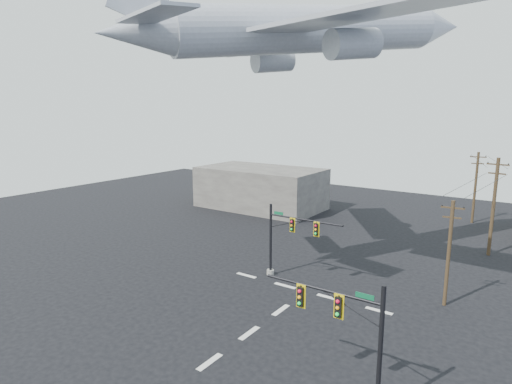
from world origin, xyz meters
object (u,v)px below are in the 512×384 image
Objects in this scene: signal_mast_far at (285,240)px; utility_pole_b at (494,205)px; signal_mast_near at (352,339)px; utility_pole_a at (449,252)px; utility_pole_c at (475,186)px; airliner at (311,31)px.

utility_pole_b is at bearing 50.77° from signal_mast_far.
utility_pole_a reaches higher than signal_mast_near.
utility_pole_c is at bearing 88.42° from utility_pole_a.
utility_pole_b is 0.32× the size of airliner.
utility_pole_b reaches higher than signal_mast_far.
signal_mast_far is at bearing 177.22° from airliner.
utility_pole_c is (10.51, 30.06, 1.31)m from signal_mast_far.
airliner is (1.11, 1.79, 17.21)m from signal_mast_far.
airliner is at bearing 177.19° from utility_pole_a.
signal_mast_near is at bearing -102.08° from utility_pole_a.
signal_mast_far is 17.34m from airliner.
signal_mast_far is (-11.01, 12.13, -0.06)m from signal_mast_near.
airliner is (-12.78, -15.23, 15.54)m from utility_pole_b.
utility_pole_a is (12.59, 2.40, 0.70)m from signal_mast_far.
utility_pole_a is at bearing 10.79° from signal_mast_far.
utility_pole_b is 25.24m from airliner.
utility_pole_a is at bearing -57.81° from airliner.
signal_mast_near is at bearing -115.45° from airliner.
signal_mast_far is 31.87m from utility_pole_c.
airliner is at bearing 125.41° from signal_mast_near.
signal_mast_far is 0.76× the size of utility_pole_c.
signal_mast_near is 0.72× the size of utility_pole_c.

